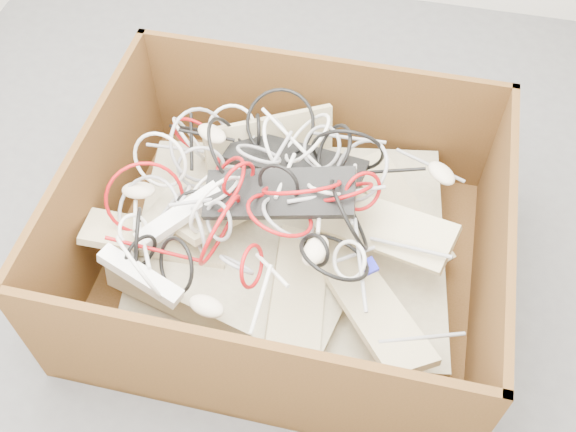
% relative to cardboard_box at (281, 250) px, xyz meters
% --- Properties ---
extents(ground, '(3.00, 3.00, 0.00)m').
position_rel_cardboard_box_xyz_m(ground, '(-0.18, 0.20, -0.13)').
color(ground, '#49494B').
rests_on(ground, ground).
extents(cardboard_box, '(1.31, 1.09, 0.54)m').
position_rel_cardboard_box_xyz_m(cardboard_box, '(0.00, 0.00, 0.00)').
color(cardboard_box, '#3E2B0F').
rests_on(cardboard_box, ground).
extents(keyboard_pile, '(1.20, 0.93, 0.41)m').
position_rel_cardboard_box_xyz_m(keyboard_pile, '(0.02, 0.04, 0.15)').
color(keyboard_pile, '#CBB88F').
rests_on(keyboard_pile, cardboard_box).
extents(mice_scatter, '(1.06, 0.73, 0.16)m').
position_rel_cardboard_box_xyz_m(mice_scatter, '(-0.05, -0.02, 0.24)').
color(mice_scatter, beige).
rests_on(mice_scatter, keyboard_pile).
extents(power_strip_left, '(0.24, 0.25, 0.12)m').
position_rel_cardboard_box_xyz_m(power_strip_left, '(-0.29, -0.10, 0.24)').
color(power_strip_left, white).
rests_on(power_strip_left, keyboard_pile).
extents(power_strip_right, '(0.28, 0.13, 0.09)m').
position_rel_cardboard_box_xyz_m(power_strip_right, '(-0.34, -0.32, 0.21)').
color(power_strip_right, white).
rests_on(power_strip_right, keyboard_pile).
extents(vga_plug, '(0.06, 0.06, 0.03)m').
position_rel_cardboard_box_xyz_m(vga_plug, '(0.30, -0.14, 0.21)').
color(vga_plug, '#0B0DB1').
rests_on(vga_plug, keyboard_pile).
extents(cable_tangle, '(1.16, 0.87, 0.43)m').
position_rel_cardboard_box_xyz_m(cable_tangle, '(-0.12, 0.02, 0.27)').
color(cable_tangle, black).
rests_on(cable_tangle, keyboard_pile).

